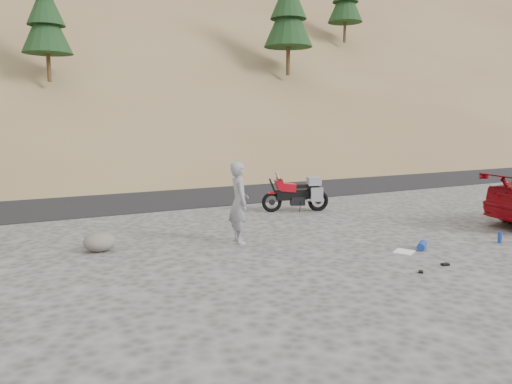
# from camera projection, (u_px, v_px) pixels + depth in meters

# --- Properties ---
(ground) EXTENTS (140.00, 140.00, 0.00)m
(ground) POSITION_uv_depth(u_px,v_px,m) (331.00, 245.00, 10.55)
(ground) COLOR #45433F
(ground) RESTS_ON ground
(road) EXTENTS (120.00, 7.00, 0.05)m
(road) POSITION_uv_depth(u_px,v_px,m) (186.00, 192.00, 18.44)
(road) COLOR black
(road) RESTS_ON ground
(hillside) EXTENTS (120.00, 73.00, 46.72)m
(hillside) POSITION_uv_depth(u_px,v_px,m) (62.00, 26.00, 44.80)
(hillside) COLOR brown
(hillside) RESTS_ON ground
(motorcycle) EXTENTS (1.93, 0.92, 1.18)m
(motorcycle) POSITION_uv_depth(u_px,v_px,m) (299.00, 194.00, 14.43)
(motorcycle) COLOR black
(motorcycle) RESTS_ON ground
(man) EXTENTS (0.54, 0.71, 1.76)m
(man) POSITION_uv_depth(u_px,v_px,m) (239.00, 242.00, 10.79)
(man) COLOR gray
(man) RESTS_ON ground
(small_rock) EXTENTS (0.66, 0.60, 0.39)m
(small_rock) POSITION_uv_depth(u_px,v_px,m) (100.00, 242.00, 10.04)
(small_rock) COLOR #504D45
(small_rock) RESTS_ON ground
(gear_white_cloth) EXTENTS (0.53, 0.51, 0.01)m
(gear_white_cloth) POSITION_uv_depth(u_px,v_px,m) (404.00, 252.00, 10.01)
(gear_white_cloth) COLOR white
(gear_white_cloth) RESTS_ON ground
(gear_blue_mat) EXTENTS (0.42, 0.37, 0.16)m
(gear_blue_mat) POSITION_uv_depth(u_px,v_px,m) (422.00, 245.00, 10.20)
(gear_blue_mat) COLOR navy
(gear_blue_mat) RESTS_ON ground
(gear_bottle) EXTENTS (0.09, 0.09, 0.24)m
(gear_bottle) POSITION_uv_depth(u_px,v_px,m) (500.00, 237.00, 10.73)
(gear_bottle) COLOR navy
(gear_bottle) RESTS_ON ground
(gear_glove_a) EXTENTS (0.15, 0.11, 0.04)m
(gear_glove_a) POSITION_uv_depth(u_px,v_px,m) (445.00, 264.00, 9.07)
(gear_glove_a) COLOR black
(gear_glove_a) RESTS_ON ground
(gear_glove_b) EXTENTS (0.13, 0.13, 0.03)m
(gear_glove_b) POSITION_uv_depth(u_px,v_px,m) (421.00, 272.00, 8.63)
(gear_glove_b) COLOR black
(gear_glove_b) RESTS_ON ground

